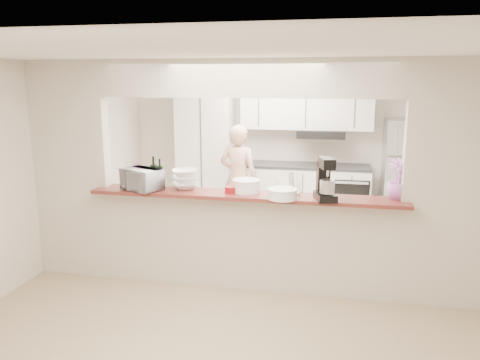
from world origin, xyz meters
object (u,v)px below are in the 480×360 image
(person, at_px, (238,179))
(toaster_oven, at_px, (142,179))
(stand_mixer, at_px, (325,181))
(refrigerator, at_px, (408,174))

(person, bearing_deg, toaster_oven, 81.62)
(toaster_oven, distance_m, stand_mixer, 2.00)
(refrigerator, distance_m, toaster_oven, 4.23)
(toaster_oven, bearing_deg, person, 96.48)
(toaster_oven, xyz_separation_m, person, (0.67, 2.02, -0.39))
(refrigerator, relative_size, toaster_oven, 3.96)
(person, bearing_deg, refrigerator, -154.04)
(stand_mixer, distance_m, person, 2.49)
(stand_mixer, xyz_separation_m, person, (-1.33, 2.06, -0.47))
(refrigerator, bearing_deg, person, -163.97)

